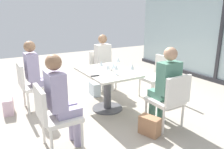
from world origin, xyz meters
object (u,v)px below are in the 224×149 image
at_px(person_far_left, 104,60).
at_px(cell_phone_on_table, 95,76).
at_px(wine_glass_0, 114,66).
at_px(chair_far_right, 170,98).
at_px(chair_far_left, 102,68).
at_px(wine_glass_4, 108,67).
at_px(person_front_right, 61,97).
at_px(wine_glass_1, 118,60).
at_px(chair_front_right, 53,114).
at_px(dining_table_main, 107,82).
at_px(coffee_cup, 111,68).
at_px(person_front_left, 36,72).
at_px(handbag_0, 150,126).
at_px(wine_glass_2, 116,67).
at_px(person_far_right, 166,83).
at_px(wine_glass_3, 101,64).
at_px(wine_glass_5, 132,67).
at_px(chair_near_window, 157,74).
at_px(handbag_1, 8,106).
at_px(handbag_2, 95,89).
at_px(chair_front_left, 30,83).

xyz_separation_m(person_far_left, cell_phone_on_table, (1.16, -0.80, 0.03)).
height_order(wine_glass_0, cell_phone_on_table, wine_glass_0).
height_order(chair_far_right, chair_far_left, same).
bearing_deg(cell_phone_on_table, wine_glass_4, 94.05).
bearing_deg(person_front_right, wine_glass_1, 122.26).
bearing_deg(chair_front_right, person_far_left, 135.61).
height_order(dining_table_main, person_far_left, person_far_left).
bearing_deg(coffee_cup, person_far_left, 158.18).
bearing_deg(person_front_left, person_far_left, 99.24).
bearing_deg(dining_table_main, wine_glass_1, 117.46).
bearing_deg(handbag_0, wine_glass_1, 150.59).
relative_size(person_far_left, handbag_0, 4.20).
xyz_separation_m(wine_glass_2, wine_glass_4, (-0.09, -0.11, 0.00)).
xyz_separation_m(chair_far_right, wine_glass_4, (-0.88, -0.57, 0.37)).
bearing_deg(person_far_right, wine_glass_2, -145.72).
bearing_deg(person_far_right, wine_glass_1, -173.83).
height_order(chair_far_left, wine_glass_3, wine_glass_3).
relative_size(chair_far_left, wine_glass_5, 4.70).
xyz_separation_m(person_front_left, cell_phone_on_table, (0.90, 0.75, 0.03)).
distance_m(chair_near_window, wine_glass_3, 1.33).
bearing_deg(person_far_left, chair_front_right, -44.39).
distance_m(wine_glass_1, handbag_1, 2.15).
height_order(chair_far_right, wine_glass_5, wine_glass_5).
relative_size(person_front_right, handbag_1, 4.20).
bearing_deg(handbag_1, person_far_right, 59.75).
xyz_separation_m(dining_table_main, chair_far_left, (-1.08, 0.47, -0.03)).
height_order(handbag_0, handbag_2, same).
bearing_deg(handbag_1, chair_near_window, 84.60).
bearing_deg(wine_glass_4, person_far_left, 154.26).
xyz_separation_m(chair_far_right, person_far_left, (-2.06, 0.00, 0.20)).
distance_m(chair_far_right, person_front_right, 1.61).
height_order(chair_front_left, wine_glass_1, wine_glass_1).
height_order(person_front_left, handbag_0, person_front_left).
relative_size(chair_far_right, handbag_2, 2.90).
bearing_deg(chair_far_right, wine_glass_0, -153.61).
height_order(person_front_right, handbag_0, person_front_right).
distance_m(dining_table_main, wine_glass_3, 0.35).
xyz_separation_m(chair_near_window, handbag_2, (-0.75, -1.08, -0.36)).
distance_m(chair_far_left, wine_glass_0, 1.40).
height_order(person_far_left, handbag_2, person_far_left).
distance_m(person_far_right, wine_glass_1, 1.17).
bearing_deg(person_far_left, handbag_1, -83.11).
relative_size(wine_glass_4, handbag_1, 0.62).
distance_m(chair_front_right, cell_phone_on_table, 1.05).
relative_size(chair_far_right, wine_glass_4, 4.70).
bearing_deg(chair_far_left, handbag_2, -47.09).
relative_size(wine_glass_5, handbag_1, 0.62).
height_order(chair_near_window, coffee_cup, chair_near_window).
bearing_deg(handbag_1, wine_glass_1, 83.46).
xyz_separation_m(chair_front_left, person_front_right, (1.45, 0.11, 0.20)).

